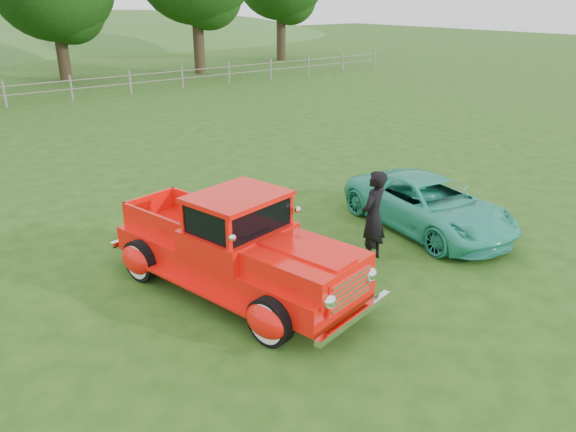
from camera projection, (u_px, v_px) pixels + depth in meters
ground at (338, 299)px, 9.46m from camera, size 140.00×140.00×0.00m
fence_line at (4, 94)px, 25.28m from camera, size 48.00×0.12×1.20m
red_pickup at (236, 248)px, 9.48m from camera, size 2.93×5.23×1.78m
teal_sedan at (429, 204)px, 12.12m from camera, size 2.45×4.31×1.13m
man at (373, 217)px, 10.54m from camera, size 0.76×0.62×1.80m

